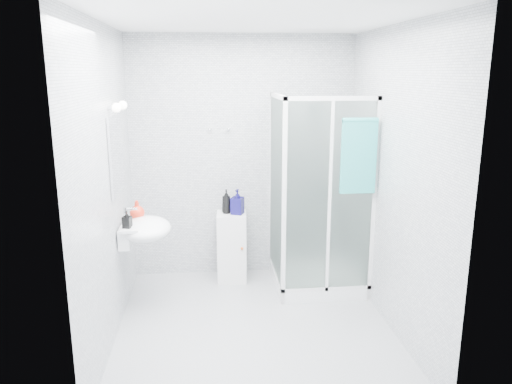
{
  "coord_description": "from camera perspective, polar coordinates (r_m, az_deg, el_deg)",
  "views": [
    {
      "loc": [
        -0.39,
        -4.02,
        2.21
      ],
      "look_at": [
        0.05,
        0.35,
        1.15
      ],
      "focal_mm": 35.0,
      "sensor_mm": 36.0,
      "label": 1
    }
  ],
  "objects": [
    {
      "name": "storage_cabinet",
      "position": [
        5.41,
        -2.79,
        -6.28
      ],
      "size": [
        0.32,
        0.34,
        0.75
      ],
      "rotation": [
        0.0,
        0.0,
        -0.05
      ],
      "color": "silver",
      "rests_on": "ground"
    },
    {
      "name": "shampoo_bottle_b",
      "position": [
        5.25,
        -2.14,
        -1.11
      ],
      "size": [
        0.16,
        0.16,
        0.27
      ],
      "primitive_type": "imported",
      "rotation": [
        0.0,
        0.0,
        -0.39
      ],
      "color": "#0F0B47",
      "rests_on": "storage_cabinet"
    },
    {
      "name": "wall_hooks",
      "position": [
        5.31,
        -4.23,
        7.15
      ],
      "size": [
        0.23,
        0.06,
        0.03
      ],
      "color": "silver",
      "rests_on": "room"
    },
    {
      "name": "soap_dispenser_orange",
      "position": [
        4.82,
        -13.44,
        -1.98
      ],
      "size": [
        0.17,
        0.17,
        0.18
      ],
      "primitive_type": "imported",
      "rotation": [
        0.0,
        0.0,
        -0.24
      ],
      "color": "red",
      "rests_on": "wall_basin"
    },
    {
      "name": "shower_enclosure",
      "position": [
        5.21,
        6.36,
        -6.29
      ],
      "size": [
        0.9,
        0.95,
        2.0
      ],
      "color": "white",
      "rests_on": "ground"
    },
    {
      "name": "room",
      "position": [
        4.15,
        -0.2,
        0.87
      ],
      "size": [
        2.4,
        2.6,
        2.6
      ],
      "color": "silver",
      "rests_on": "ground"
    },
    {
      "name": "wall_basin",
      "position": [
        4.73,
        -12.74,
        -4.18
      ],
      "size": [
        0.46,
        0.56,
        0.35
      ],
      "color": "white",
      "rests_on": "ground"
    },
    {
      "name": "hand_towel",
      "position": [
        4.66,
        11.67,
        4.25
      ],
      "size": [
        0.33,
        0.05,
        0.7
      ],
      "color": "teal",
      "rests_on": "shower_enclosure"
    },
    {
      "name": "soap_dispenser_black",
      "position": [
        4.56,
        -14.53,
        -3.05
      ],
      "size": [
        0.09,
        0.09,
        0.16
      ],
      "primitive_type": "imported",
      "rotation": [
        0.0,
        0.0,
        -0.3
      ],
      "color": "black",
      "rests_on": "wall_basin"
    },
    {
      "name": "shampoo_bottle_a",
      "position": [
        5.28,
        -3.41,
        -1.08
      ],
      "size": [
        0.1,
        0.1,
        0.26
      ],
      "primitive_type": "imported",
      "rotation": [
        0.0,
        0.0,
        -0.03
      ],
      "color": "black",
      "rests_on": "storage_cabinet"
    },
    {
      "name": "mirror",
      "position": [
        4.6,
        -15.67,
        4.17
      ],
      "size": [
        0.02,
        0.6,
        0.7
      ],
      "primitive_type": "cube",
      "color": "white",
      "rests_on": "room"
    },
    {
      "name": "vanity_lights",
      "position": [
        4.55,
        -15.38,
        9.42
      ],
      "size": [
        0.1,
        0.4,
        0.08
      ],
      "color": "silver",
      "rests_on": "room"
    }
  ]
}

